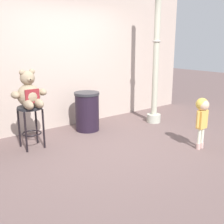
{
  "coord_description": "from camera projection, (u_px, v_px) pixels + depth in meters",
  "views": [
    {
      "loc": [
        -2.66,
        -3.33,
        1.72
      ],
      "look_at": [
        -0.01,
        0.11,
        0.6
      ],
      "focal_mm": 43.69,
      "sensor_mm": 36.0,
      "label": 1
    }
  ],
  "objects": [
    {
      "name": "ground_plane",
      "position": [
        116.0,
        148.0,
        4.56
      ],
      "size": [
        24.0,
        24.0,
        0.0
      ],
      "primitive_type": "plane",
      "color": "#67514F"
    },
    {
      "name": "building_wall",
      "position": [
        62.0,
        53.0,
        5.55
      ],
      "size": [
        6.64,
        0.3,
        3.01
      ],
      "primitive_type": "cube",
      "color": "#B6A396",
      "rests_on": "ground_plane"
    },
    {
      "name": "bar_stool_with_teddy",
      "position": [
        31.0,
        118.0,
        4.46
      ],
      "size": [
        0.4,
        0.4,
        0.7
      ],
      "color": "black",
      "rests_on": "ground_plane"
    },
    {
      "name": "teddy_bear",
      "position": [
        29.0,
        93.0,
        4.33
      ],
      "size": [
        0.57,
        0.51,
        0.6
      ],
      "color": "gray",
      "rests_on": "bar_stool_with_teddy"
    },
    {
      "name": "child_walking",
      "position": [
        202.0,
        112.0,
        4.38
      ],
      "size": [
        0.27,
        0.21,
        0.85
      ],
      "rotation": [
        0.0,
        0.0,
        2.12
      ],
      "color": "#D0A69D",
      "rests_on": "ground_plane"
    },
    {
      "name": "trash_bin",
      "position": [
        87.0,
        111.0,
        5.38
      ],
      "size": [
        0.49,
        0.49,
        0.77
      ],
      "color": "black",
      "rests_on": "ground_plane"
    },
    {
      "name": "lamppost",
      "position": [
        156.0,
        67.0,
        5.72
      ],
      "size": [
        0.3,
        0.3,
        3.0
      ],
      "color": "#AFB1A1",
      "rests_on": "ground_plane"
    }
  ]
}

